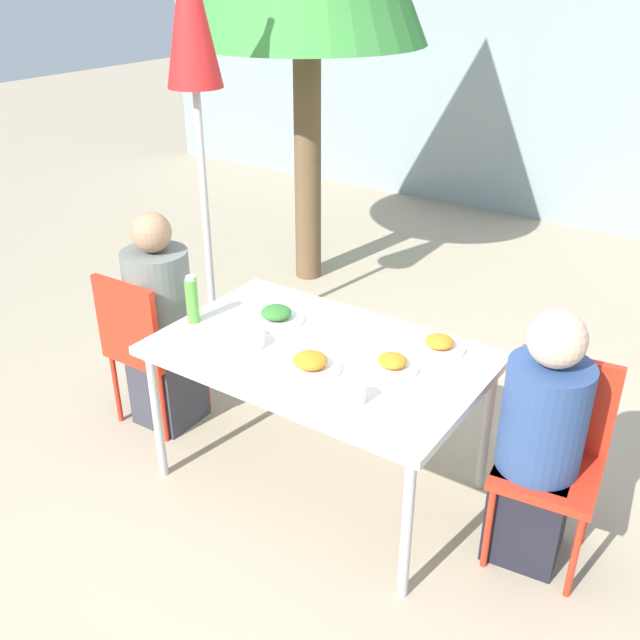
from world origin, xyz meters
name	(u,v)px	position (x,y,z in m)	size (l,w,h in m)	color
ground_plane	(320,480)	(0.00, 0.00, 0.00)	(24.00, 24.00, 0.00)	tan
building_facade	(612,58)	(0.00, 4.45, 1.50)	(10.00, 0.20, 3.00)	#89999E
dining_table	(320,361)	(0.00, 0.00, 0.68)	(1.45, 0.91, 0.73)	silver
chair_left	(145,340)	(-1.02, -0.11, 0.51)	(0.41, 0.41, 0.88)	red
person_left	(162,328)	(-0.97, -0.02, 0.56)	(0.33, 0.33, 1.19)	#383842
chair_right	(554,445)	(1.01, 0.20, 0.51)	(0.44, 0.44, 0.88)	red
person_right	(539,447)	(0.97, 0.11, 0.54)	(0.33, 0.33, 1.14)	black
closed_umbrella	(193,46)	(-1.33, 0.74, 1.84)	(0.36, 0.36, 2.44)	#333333
plate_0	(310,363)	(0.06, -0.16, 0.76)	(0.27, 0.27, 0.07)	white
plate_1	(439,344)	(0.43, 0.30, 0.75)	(0.23, 0.23, 0.06)	white
plate_2	(276,315)	(-0.33, 0.12, 0.76)	(0.27, 0.27, 0.07)	white
plate_3	(392,364)	(0.34, 0.04, 0.75)	(0.23, 0.23, 0.06)	white
bottle	(192,300)	(-0.65, -0.11, 0.84)	(0.06, 0.06, 0.24)	#51A338
drinking_cup	(356,393)	(0.34, -0.26, 0.77)	(0.08, 0.08, 0.09)	white
salad_bowl	(244,339)	(-0.31, -0.15, 0.76)	(0.19, 0.19, 0.06)	white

